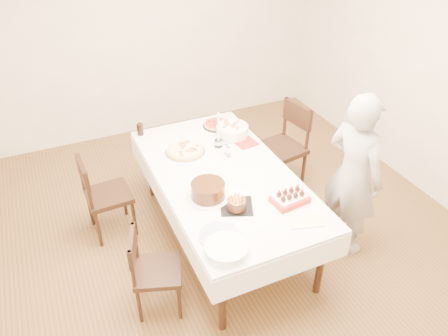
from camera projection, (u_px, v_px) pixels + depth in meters
name	position (u px, v px, depth m)	size (l,w,h in m)	color
floor	(235.00, 238.00, 4.27)	(5.00, 5.00, 0.00)	#53381C
wall_back	(149.00, 30.00, 5.39)	(4.50, 0.04, 2.70)	beige
wall_right	(444.00, 71.00, 4.27)	(0.04, 5.00, 2.70)	beige
dining_table	(224.00, 207.00, 4.08)	(1.14, 2.14, 0.75)	white
chair_right_savory	(280.00, 149.00, 4.71)	(0.50, 0.50, 0.98)	#311B10
chair_left_savory	(108.00, 195.00, 4.14)	(0.44, 0.44, 0.86)	#311B10
chair_left_dessert	(158.00, 271.00, 3.41)	(0.40, 0.40, 0.78)	#311B10
person	(353.00, 176.00, 3.79)	(0.57, 0.37, 1.57)	#A39E9A
pizza_white	(185.00, 151.00, 4.15)	(0.39, 0.39, 0.04)	beige
pizza_pepperoni	(216.00, 124.00, 4.58)	(0.29, 0.29, 0.04)	red
red_placemat	(246.00, 143.00, 4.31)	(0.21, 0.21, 0.01)	#B21E1E
pasta_bowl	(232.00, 130.00, 4.40)	(0.32, 0.32, 0.10)	white
taper_candle	(218.00, 129.00, 4.15)	(0.08, 0.08, 0.38)	white
shaker_pair	(228.00, 152.00, 4.08)	(0.09, 0.09, 0.10)	white
cola_glass	(140.00, 129.00, 4.41)	(0.07, 0.07, 0.12)	black
layer_cake	(208.00, 191.00, 3.56)	(0.36, 0.36, 0.14)	#351C0D
cake_board	(236.00, 206.00, 3.50)	(0.26, 0.26, 0.01)	black
birthday_cake	(237.00, 200.00, 3.42)	(0.15, 0.15, 0.15)	#3C1B10
strawberry_box	(290.00, 198.00, 3.53)	(0.29, 0.19, 0.07)	red
box_lid	(305.00, 220.00, 3.36)	(0.27, 0.18, 0.02)	beige
plate_stack	(226.00, 249.00, 3.06)	(0.31, 0.31, 0.06)	white
china_plate	(220.00, 235.00, 3.21)	(0.31, 0.31, 0.01)	white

